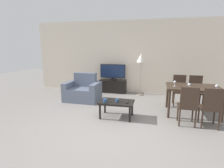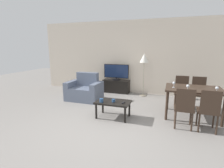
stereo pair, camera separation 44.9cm
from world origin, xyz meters
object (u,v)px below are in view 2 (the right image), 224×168
(armchair, at_px, (85,91))
(tv_stand, at_px, (116,86))
(tv, at_px, (116,72))
(cup_white_near, at_px, (113,100))
(wine_glass_left, at_px, (174,83))
(floor_lamp, at_px, (144,60))
(remote_primary, at_px, (123,103))
(coffee_table, at_px, (113,103))
(dining_table, at_px, (193,91))
(cup_colored_far, at_px, (101,100))
(dining_chair_near, at_px, (184,106))
(dining_chair_far, at_px, (199,91))
(dining_chair_near_right, at_px, (209,109))
(dining_chair_far_left, at_px, (182,90))
(wine_glass_center, at_px, (217,88))
(wine_glass_right, at_px, (188,86))

(armchair, relative_size, tv_stand, 1.09)
(tv, bearing_deg, tv_stand, 90.00)
(cup_white_near, relative_size, wine_glass_left, 0.55)
(floor_lamp, bearing_deg, tv_stand, 172.20)
(floor_lamp, relative_size, remote_primary, 10.11)
(coffee_table, bearing_deg, tv, 106.08)
(armchair, xyz_separation_m, dining_table, (3.23, -0.45, 0.35))
(cup_colored_far, bearing_deg, dining_chair_near, 1.83)
(dining_chair_far, bearing_deg, cup_colored_far, -145.54)
(dining_chair_near, distance_m, wine_glass_left, 0.79)
(dining_chair_near_right, bearing_deg, remote_primary, 178.63)
(dining_chair_far_left, bearing_deg, wine_glass_left, -105.29)
(tv_stand, height_order, cup_white_near, tv_stand)
(dining_chair_far, relative_size, cup_colored_far, 9.72)
(coffee_table, distance_m, dining_table, 1.99)
(coffee_table, bearing_deg, dining_table, 20.11)
(coffee_table, relative_size, floor_lamp, 0.55)
(dining_chair_near, xyz_separation_m, wine_glass_left, (-0.24, 0.67, 0.35))
(remote_primary, bearing_deg, dining_chair_near_right, -1.37)
(dining_chair_far_left, distance_m, wine_glass_center, 1.34)
(armchair, relative_size, cup_white_near, 13.83)
(tv_stand, relative_size, dining_chair_near_right, 1.13)
(remote_primary, distance_m, wine_glass_right, 1.52)
(cup_white_near, distance_m, wine_glass_right, 1.75)
(tv, xyz_separation_m, dining_chair_near_right, (2.76, -2.46, -0.30))
(wine_glass_left, bearing_deg, wine_glass_center, -16.51)
(dining_table, height_order, dining_chair_far, dining_chair_far)
(cup_white_near, height_order, wine_glass_center, wine_glass_center)
(tv, bearing_deg, wine_glass_right, -40.72)
(dining_chair_near_right, bearing_deg, cup_white_near, 178.65)
(remote_primary, relative_size, cup_white_near, 1.87)
(dining_chair_far, bearing_deg, wine_glass_left, -128.74)
(dining_chair_near, distance_m, dining_chair_near_right, 0.46)
(coffee_table, relative_size, remote_primary, 5.59)
(coffee_table, distance_m, floor_lamp, 2.44)
(remote_primary, bearing_deg, floor_lamp, 87.38)
(tv, height_order, wine_glass_right, tv)
(tv_stand, distance_m, dining_chair_near, 3.38)
(dining_table, distance_m, wine_glass_right, 0.43)
(coffee_table, height_order, wine_glass_left, wine_glass_left)
(tv, height_order, coffee_table, tv)
(dining_chair_far, relative_size, dining_chair_near_right, 1.00)
(dining_chair_near_right, relative_size, cup_colored_far, 9.72)
(dining_table, bearing_deg, wine_glass_right, -115.21)
(coffee_table, distance_m, cup_colored_far, 0.31)
(remote_primary, bearing_deg, wine_glass_left, 29.62)
(dining_table, bearing_deg, wine_glass_center, -40.25)
(coffee_table, xyz_separation_m, remote_primary, (0.28, -0.05, 0.07))
(cup_colored_far, relative_size, wine_glass_left, 0.64)
(dining_table, height_order, remote_primary, dining_table)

